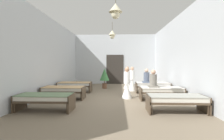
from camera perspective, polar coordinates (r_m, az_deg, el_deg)
The scene contains 14 objects.
ground_plane at distance 7.57m, azimuth -0.05°, elevation -10.66°, with size 7.17×12.59×0.10m, color #7A6B56.
room_shell at distance 8.79m, azimuth 0.34°, elevation 4.77°, with size 6.97×12.19×4.07m.
bed_left_row_0 at distance 6.15m, azimuth -22.43°, elevation -9.11°, with size 1.90×0.84×0.57m.
bed_right_row_0 at distance 5.92m, azimuth 21.58°, elevation -9.53°, with size 1.90×0.84×0.57m.
bed_left_row_1 at distance 7.89m, azimuth -16.60°, elevation -6.61°, with size 1.90×0.84×0.57m.
bed_right_row_1 at distance 7.71m, azimuth 16.90°, elevation -6.81°, with size 1.90×0.84×0.57m.
bed_left_row_2 at distance 9.69m, azimuth -12.93°, elevation -4.99°, with size 1.90×0.84×0.57m.
bed_right_row_2 at distance 9.55m, azimuth 14.03°, elevation -5.11°, with size 1.90×0.84×0.57m.
nurse_near_aisle at distance 7.76m, azimuth 5.27°, elevation -6.01°, with size 0.52×0.52×1.49m.
nurse_mid_aisle at distance 9.95m, azimuth 7.10°, elevation -4.25°, with size 0.52×0.52×1.49m.
nurse_far_aisle at distance 10.92m, azimuth 5.46°, elevation -3.70°, with size 0.52×0.52×1.49m.
patient_seated_primary at distance 9.35m, azimuth 12.05°, elevation -2.59°, with size 0.44×0.44×0.80m.
patient_seated_secondary at distance 7.60m, azimuth 14.33°, elevation -3.65°, with size 0.44×0.44×0.80m.
potted_plant at distance 10.84m, azimuth -2.65°, elevation -1.93°, with size 0.64×0.64×1.34m.
Camera 1 is at (0.31, -7.38, 1.61)m, focal length 25.97 mm.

